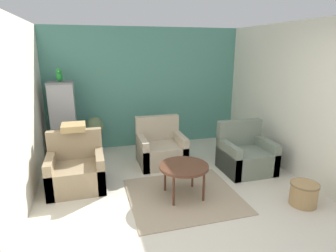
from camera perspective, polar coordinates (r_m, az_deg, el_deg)
ground_plane at (r=3.52m, az=8.46°, el=-22.00°), size 20.00×20.00×0.00m
wall_back_accent at (r=6.24m, az=-4.54°, el=7.68°), size 4.33×0.06×2.57m
wall_left at (r=4.45m, az=-27.48°, el=2.74°), size 0.06×3.51×2.57m
wall_right at (r=5.50m, az=22.03°, el=5.52°), size 0.06×3.51×2.57m
area_rug at (r=4.33m, az=3.15°, el=-13.92°), size 1.61×1.50×0.01m
coffee_table at (r=4.13m, az=3.25°, el=-8.54°), size 0.72×0.72×0.50m
armchair_left at (r=4.69m, az=-18.09°, el=-8.62°), size 0.85×0.76×0.87m
armchair_right at (r=5.23m, az=15.45°, el=-5.84°), size 0.85×0.76×0.87m
armchair_middle at (r=5.35m, az=-1.49°, el=-4.76°), size 0.85×0.76×0.87m
birdcage at (r=5.76m, az=-20.36°, el=0.77°), size 0.49×0.49×1.53m
parrot at (r=5.61m, az=-21.22°, el=9.52°), size 0.11×0.21×0.25m
potted_plant at (r=5.91m, az=-14.66°, el=-0.70°), size 0.38×0.34×0.80m
wicker_basket at (r=4.47m, az=25.86°, el=-12.22°), size 0.38×0.38×0.32m
throw_pillow at (r=4.73m, az=-18.66°, el=-0.18°), size 0.37×0.37×0.10m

